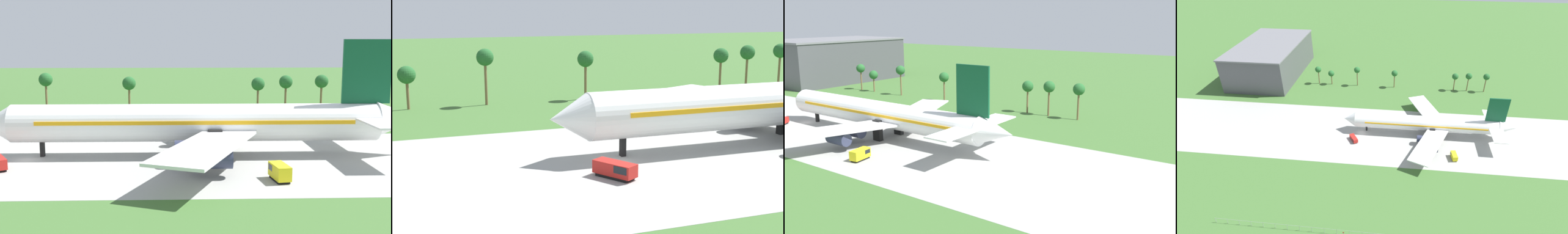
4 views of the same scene
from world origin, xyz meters
TOP-DOWN VIEW (x-y plane):
  - ground_plane at (0.00, 0.00)m, footprint 600.00×600.00m
  - taxiway_strip at (0.00, 0.00)m, footprint 320.00×44.00m
  - jet_airliner at (30.63, 2.59)m, footprint 77.44×56.85m
  - catering_van at (40.47, -13.70)m, footprint 2.66×4.89m
  - terminal_building at (-66.14, 60.16)m, footprint 36.72×61.20m
  - palm_tree_row at (15.97, 48.87)m, footprint 100.96×3.60m

SIDE VIEW (x-z plane):
  - ground_plane at x=0.00m, z-range 0.00..0.00m
  - taxiway_strip at x=0.00m, z-range 0.00..0.02m
  - catering_van at x=40.47m, z-range 0.10..2.55m
  - jet_airliner at x=30.63m, z-range -4.36..16.02m
  - palm_tree_row at x=15.97m, z-range 2.77..14.58m
  - terminal_building at x=-66.14m, z-range 0.02..20.07m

